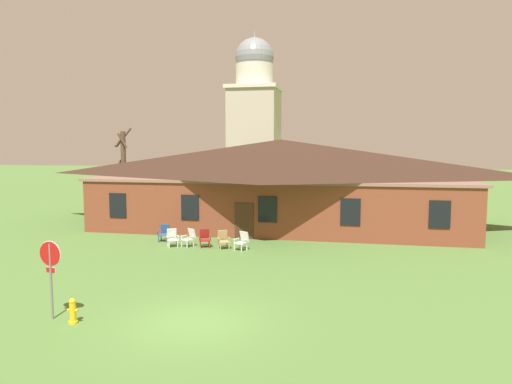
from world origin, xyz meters
The scene contains 12 objects.
ground_plane centered at (0.00, 0.00, 0.00)m, with size 200.00×200.00×0.00m, color #517A38.
brick_building centered at (0.00, 17.87, 2.97)m, with size 24.31×10.40×5.83m.
dome_tower centered at (-5.10, 33.62, 7.72)m, with size 5.18×5.18×17.07m.
stop_sign centered at (-4.43, -0.63, 1.76)m, with size 0.80×0.14×2.49m.
lawn_chair_by_porch centered at (-5.68, 11.30, 0.50)m, with size 0.68×0.71×0.96m.
lawn_chair_near_door centered at (-4.70, 10.04, 0.50)m, with size 0.84×0.86×0.96m.
lawn_chair_left_end centered at (-3.80, 10.21, 0.50)m, with size 0.84×0.86×0.96m.
lawn_chair_middle centered at (-2.96, 10.29, 0.50)m, with size 0.78×0.83×0.96m.
lawn_chair_right_end centered at (-1.88, 10.13, 0.50)m, with size 0.82×0.86×0.96m.
lawn_chair_far_side centered at (-0.82, 9.98, 0.50)m, with size 0.80×0.84×0.96m.
bare_tree_beside_building centered at (-11.75, 18.28, 3.54)m, with size 1.41×1.40×6.75m.
fire_hydrant centered at (-3.58, -0.83, 0.38)m, with size 0.36×0.28×0.79m.
Camera 1 is at (4.68, -13.18, 5.43)m, focal length 32.64 mm.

